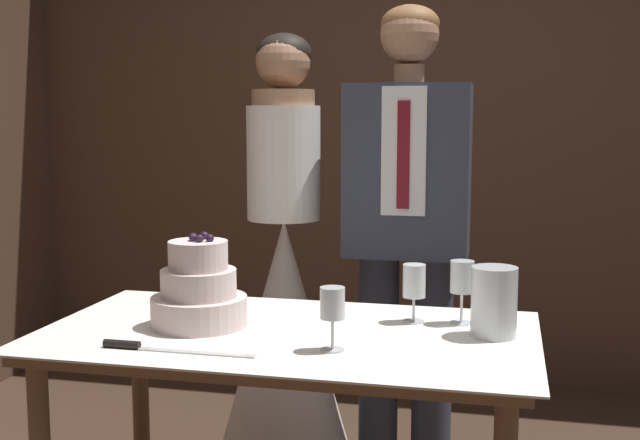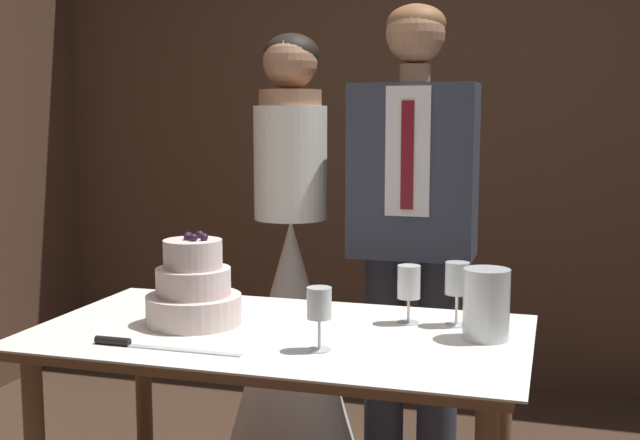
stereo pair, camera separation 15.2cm
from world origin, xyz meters
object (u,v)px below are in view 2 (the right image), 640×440
at_px(wine_glass_near, 319,307).
at_px(hurricane_candle, 486,306).
at_px(cake_knife, 139,344).
at_px(tiered_cake, 194,290).
at_px(wine_glass_far, 457,282).
at_px(groom, 413,214).
at_px(wine_glass_middle, 409,285).
at_px(cake_table, 280,361).
at_px(bride, 291,308).

xyz_separation_m(wine_glass_near, hurricane_candle, (0.40, 0.23, -0.02)).
height_order(cake_knife, wine_glass_near, wine_glass_near).
bearing_deg(tiered_cake, cake_knife, -97.59).
bearing_deg(wine_glass_far, hurricane_candle, -51.89).
bearing_deg(groom, cake_knife, -116.83).
distance_m(wine_glass_middle, groom, 0.64).
relative_size(wine_glass_far, hurricane_candle, 0.96).
height_order(tiered_cake, groom, groom).
distance_m(cake_table, wine_glass_near, 0.30).
xyz_separation_m(hurricane_candle, bride, (-0.80, 0.73, -0.23)).
xyz_separation_m(tiered_cake, wine_glass_near, (0.43, -0.16, 0.02)).
distance_m(hurricane_candle, groom, 0.81).
xyz_separation_m(cake_knife, wine_glass_far, (0.78, 0.46, 0.12)).
bearing_deg(cake_table, wine_glass_near, -43.55).
distance_m(cake_table, hurricane_candle, 0.60).
xyz_separation_m(cake_table, wine_glass_far, (0.47, 0.20, 0.22)).
distance_m(cake_table, wine_glass_far, 0.56).
relative_size(wine_glass_near, wine_glass_far, 0.89).
relative_size(wine_glass_near, hurricane_candle, 0.86).
height_order(wine_glass_near, wine_glass_far, wine_glass_far).
distance_m(cake_knife, bride, 1.08).
bearing_deg(wine_glass_near, wine_glass_far, 48.74).
relative_size(cake_table, wine_glass_near, 8.33).
xyz_separation_m(wine_glass_near, groom, (0.07, 0.96, 0.13)).
relative_size(cake_table, tiered_cake, 5.00).
xyz_separation_m(tiered_cake, wine_glass_far, (0.74, 0.20, 0.03)).
bearing_deg(groom, wine_glass_far, -68.59).
bearing_deg(wine_glass_middle, bride, 132.72).
height_order(wine_glass_near, bride, bride).
distance_m(wine_glass_middle, bride, 0.88).
bearing_deg(hurricane_candle, cake_knife, -158.65).
bearing_deg(cake_table, wine_glass_far, 22.69).
distance_m(cake_knife, hurricane_candle, 0.94).
bearing_deg(cake_table, wine_glass_middle, 28.77).
distance_m(wine_glass_far, hurricane_candle, 0.16).
xyz_separation_m(tiered_cake, wine_glass_middle, (0.60, 0.18, 0.01)).
xyz_separation_m(cake_knife, hurricane_candle, (0.87, 0.34, 0.09)).
relative_size(tiered_cake, wine_glass_middle, 1.61).
bearing_deg(wine_glass_near, cake_table, 136.45).
bearing_deg(hurricane_candle, wine_glass_far, 128.11).
bearing_deg(hurricane_candle, bride, 137.95).
bearing_deg(cake_knife, wine_glass_far, 30.43).
bearing_deg(tiered_cake, groom, 57.85).
height_order(tiered_cake, bride, bride).
height_order(wine_glass_middle, wine_glass_far, wine_glass_far).
xyz_separation_m(cake_table, tiered_cake, (-0.27, 0.00, 0.19)).
bearing_deg(cake_table, groom, 73.59).
xyz_separation_m(cake_table, groom, (0.24, 0.80, 0.34)).
height_order(cake_knife, wine_glass_middle, wine_glass_middle).
height_order(cake_table, wine_glass_near, wine_glass_near).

